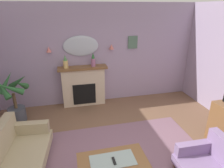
{
  "coord_description": "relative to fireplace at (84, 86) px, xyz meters",
  "views": [
    {
      "loc": [
        -0.91,
        -2.51,
        2.68
      ],
      "look_at": [
        0.08,
        1.67,
        0.98
      ],
      "focal_mm": 30.93,
      "sensor_mm": 36.0,
      "label": 1
    }
  ],
  "objects": [
    {
      "name": "armchair_by_coffee_table",
      "position": [
        1.76,
        -3.21,
        -0.27
      ],
      "size": [
        0.84,
        0.84,
        0.71
      ],
      "color": "gray",
      "rests_on": "ground"
    },
    {
      "name": "floral_couch",
      "position": [
        -1.45,
        -2.34,
        -0.25
      ],
      "size": [
        1.03,
        1.79,
        0.76
      ],
      "color": "tan",
      "rests_on": "ground"
    },
    {
      "name": "wall_back",
      "position": [
        0.52,
        0.22,
        0.85
      ],
      "size": [
        6.71,
        0.1,
        2.84
      ],
      "primitive_type": "cube",
      "color": "#9E8CA8",
      "rests_on": "ground"
    },
    {
      "name": "tv_remote",
      "position": [
        0.18,
        -2.92,
        -0.12
      ],
      "size": [
        0.04,
        0.16,
        0.02
      ],
      "primitive_type": "cube",
      "color": "black",
      "rests_on": "coffee_table"
    },
    {
      "name": "potted_plant_tall_palm",
      "position": [
        -1.73,
        -0.53,
        0.04
      ],
      "size": [
        0.79,
        0.81,
        1.26
      ],
      "color": "#474C56",
      "rests_on": "ground"
    },
    {
      "name": "wall_mirror",
      "position": [
        0.0,
        0.14,
        1.14
      ],
      "size": [
        0.96,
        0.06,
        0.56
      ],
      "primitive_type": "ellipsoid",
      "color": "#B2BCC6"
    },
    {
      "name": "mantel_vase_centre",
      "position": [
        -0.45,
        -0.03,
        0.75
      ],
      "size": [
        0.13,
        0.13,
        0.37
      ],
      "color": "tan",
      "rests_on": "fireplace"
    },
    {
      "name": "fireplace",
      "position": [
        0.0,
        0.0,
        0.0
      ],
      "size": [
        1.36,
        0.36,
        1.16
      ],
      "color": "beige",
      "rests_on": "ground"
    },
    {
      "name": "wall_sconce_left",
      "position": [
        -0.85,
        0.09,
        1.09
      ],
      "size": [
        0.14,
        0.14,
        0.14
      ],
      "primitive_type": "cone",
      "color": "#D17066"
    },
    {
      "name": "patterned_rug",
      "position": [
        0.52,
        -2.5,
        -0.56
      ],
      "size": [
        3.2,
        2.4,
        0.01
      ],
      "primitive_type": "cube",
      "color": "#7F5B6B",
      "rests_on": "ground"
    },
    {
      "name": "framed_picture",
      "position": [
        1.5,
        0.15,
        1.18
      ],
      "size": [
        0.28,
        0.03,
        0.36
      ],
      "primitive_type": "cube",
      "color": "#4C6B56"
    },
    {
      "name": "coffee_table",
      "position": [
        0.17,
        -2.89,
        -0.19
      ],
      "size": [
        1.1,
        0.6,
        0.45
      ],
      "color": "brown",
      "rests_on": "ground"
    },
    {
      "name": "wall_sconce_right",
      "position": [
        0.85,
        0.09,
        1.09
      ],
      "size": [
        0.14,
        0.14,
        0.14
      ],
      "primitive_type": "cone",
      "color": "#D17066"
    },
    {
      "name": "mantel_vase_right",
      "position": [
        0.3,
        -0.03,
        0.76
      ],
      "size": [
        0.12,
        0.12,
        0.39
      ],
      "color": "#9E6084",
      "rests_on": "fireplace"
    }
  ]
}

